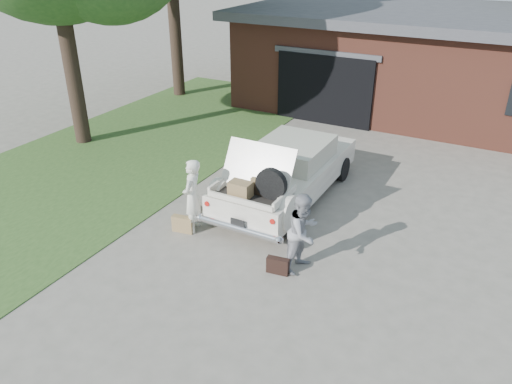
% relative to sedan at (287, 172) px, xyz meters
% --- Properties ---
extents(ground, '(90.00, 90.00, 0.00)m').
position_rel_sedan_xyz_m(ground, '(0.25, -2.57, -0.68)').
color(ground, gray).
rests_on(ground, ground).
extents(grass_strip, '(6.00, 16.00, 0.02)m').
position_rel_sedan_xyz_m(grass_strip, '(-5.25, 0.43, -0.67)').
color(grass_strip, '#2D4C1E').
rests_on(grass_strip, ground).
extents(house, '(12.80, 7.80, 3.30)m').
position_rel_sedan_xyz_m(house, '(1.23, 8.90, 0.99)').
color(house, brown).
rests_on(house, ground).
extents(sedan, '(1.83, 4.61, 1.79)m').
position_rel_sedan_xyz_m(sedan, '(0.00, 0.00, 0.00)').
color(sedan, white).
rests_on(sedan, ground).
extents(woman_left, '(0.50, 0.65, 1.58)m').
position_rel_sedan_xyz_m(woman_left, '(-1.08, -2.21, 0.11)').
color(woman_left, white).
rests_on(woman_left, ground).
extents(woman_right, '(0.71, 0.84, 1.51)m').
position_rel_sedan_xyz_m(woman_right, '(1.43, -2.37, 0.08)').
color(woman_right, '#929298').
rests_on(woman_right, ground).
extents(suitcase_left, '(0.47, 0.21, 0.35)m').
position_rel_sedan_xyz_m(suitcase_left, '(-1.25, -2.38, -0.50)').
color(suitcase_left, '#A08151').
rests_on(suitcase_left, ground).
extents(suitcase_right, '(0.42, 0.19, 0.32)m').
position_rel_sedan_xyz_m(suitcase_right, '(1.11, -2.74, -0.52)').
color(suitcase_right, black).
rests_on(suitcase_right, ground).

